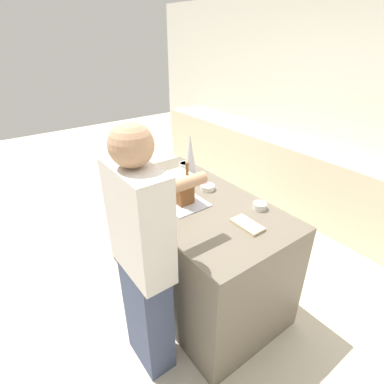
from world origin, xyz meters
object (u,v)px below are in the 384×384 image
Objects in this scene: candy_bowl_far_right at (176,183)px; candy_bowl_near_tray_right at (185,165)px; candy_bowl_behind_tray at (208,187)px; baking_tray at (181,201)px; person at (143,261)px; cookbook at (247,225)px; decorative_tree at (190,156)px; gingerbread_house at (181,186)px; candy_bowl_far_left at (260,206)px.

candy_bowl_far_right is 0.40m from candy_bowl_near_tray_right.
baking_tray is at bearing -83.48° from candy_bowl_behind_tray.
person is at bearing -46.22° from candy_bowl_far_right.
person is at bearing -63.55° from candy_bowl_behind_tray.
candy_bowl_far_right reaches higher than cookbook.
baking_tray is at bearing -45.15° from decorative_tree.
candy_bowl_near_tray_right reaches higher than baking_tray.
candy_bowl_behind_tray is 0.07× the size of person.
gingerbread_house is 3.09× the size of candy_bowl_far_right.
decorative_tree is 0.28m from candy_bowl_far_right.
candy_bowl_near_tray_right is at bearing -179.69° from candy_bowl_far_left.
candy_bowl_far_left reaches higher than baking_tray.
person is at bearing -93.38° from candy_bowl_far_left.
candy_bowl_far_right is at bearing -46.65° from candy_bowl_near_tray_right.
candy_bowl_near_tray_right is (-0.53, 0.40, -0.11)m from gingerbread_house.
gingerbread_house is 0.67m from candy_bowl_near_tray_right.
decorative_tree is at bearing -172.81° from candy_bowl_far_left.
candy_bowl_far_right reaches higher than candy_bowl_far_left.
candy_bowl_near_tray_right is at bearing 167.74° from cookbook.
person reaches higher than gingerbread_house.
candy_bowl_far_right is (-0.25, 0.11, 0.02)m from baking_tray.
cookbook is at bearing -12.26° from candy_bowl_near_tray_right.
person is (0.70, -0.86, -0.25)m from decorative_tree.
decorative_tree is 3.86× the size of candy_bowl_far_right.
baking_tray is 0.27m from candy_bowl_far_right.
candy_bowl_far_left is 0.49m from candy_bowl_behind_tray.
candy_bowl_behind_tray is at bearing 96.52° from baking_tray.
decorative_tree reaches higher than gingerbread_house.
candy_bowl_far_left reaches higher than candy_bowl_behind_tray.
candy_bowl_near_tray_right is at bearing 133.65° from person.
candy_bowl_far_left is at bearing 113.81° from cookbook.
decorative_tree is 0.29m from candy_bowl_near_tray_right.
baking_tray is at bearing -24.34° from candy_bowl_far_right.
candy_bowl_behind_tray is at bearing 116.45° from person.
baking_tray is 3.70× the size of candy_bowl_far_right.
candy_bowl_behind_tray is at bearing 96.62° from gingerbread_house.
candy_bowl_far_left is 0.96× the size of candy_bowl_far_right.
candy_bowl_far_left is at bearing 86.62° from person.
candy_bowl_near_tray_right is (-0.49, 0.11, 0.00)m from candy_bowl_behind_tray.
candy_bowl_far_right is at bearing -72.24° from decorative_tree.
gingerbread_house is (0.00, 0.00, 0.13)m from baking_tray.
candy_bowl_near_tray_right is at bearing 156.94° from decorative_tree.
gingerbread_house is 1.44× the size of cookbook.
candy_bowl_far_right is 0.06× the size of person.
person is at bearing -46.35° from candy_bowl_near_tray_right.
cookbook is at bearing 17.52° from baking_tray.
decorative_tree is at bearing 134.92° from gingerbread_house.
candy_bowl_far_left is at bearing 23.37° from candy_bowl_far_right.
candy_bowl_near_tray_right is (-0.28, 0.29, -0.00)m from candy_bowl_far_right.
gingerbread_house is at bearing -162.49° from cookbook.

